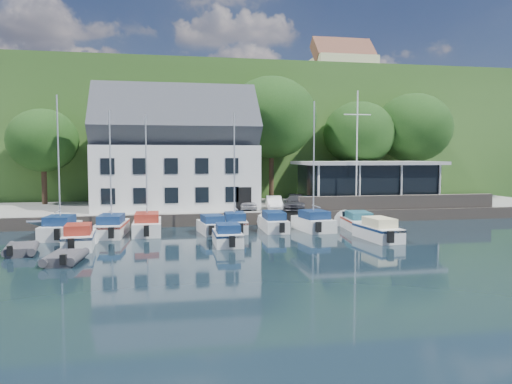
% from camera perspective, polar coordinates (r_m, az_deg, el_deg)
% --- Properties ---
extents(ground, '(180.00, 180.00, 0.00)m').
position_cam_1_polar(ground, '(30.47, 5.29, -6.53)').
color(ground, black).
rests_on(ground, ground).
extents(quay, '(60.00, 13.00, 1.00)m').
position_cam_1_polar(quay, '(47.28, -0.60, -2.06)').
color(quay, gray).
rests_on(quay, ground).
extents(quay_face, '(60.00, 0.30, 1.00)m').
position_cam_1_polar(quay_face, '(40.95, 1.01, -3.04)').
color(quay_face, '#61564D').
rests_on(quay_face, ground).
extents(hillside, '(160.00, 75.00, 16.00)m').
position_cam_1_polar(hillside, '(91.16, -5.60, 5.66)').
color(hillside, '#27481B').
rests_on(hillside, ground).
extents(field_patch, '(50.00, 30.00, 0.30)m').
position_cam_1_polar(field_patch, '(100.64, -1.45, 10.19)').
color(field_patch, '#596432').
rests_on(field_patch, hillside).
extents(farmhouse, '(10.40, 7.00, 8.20)m').
position_cam_1_polar(farmhouse, '(87.46, 9.91, 13.65)').
color(farmhouse, beige).
rests_on(farmhouse, hillside).
extents(harbor_building, '(14.40, 8.20, 8.70)m').
position_cam_1_polar(harbor_building, '(45.27, -9.15, 3.75)').
color(harbor_building, silver).
rests_on(harbor_building, quay).
extents(club_pavilion, '(13.20, 7.20, 4.10)m').
position_cam_1_polar(club_pavilion, '(48.82, 12.53, 1.04)').
color(club_pavilion, black).
rests_on(club_pavilion, quay).
extents(seawall, '(18.00, 0.50, 1.20)m').
position_cam_1_polar(seawall, '(45.19, 15.97, -1.12)').
color(seawall, '#61564D').
rests_on(seawall, quay).
extents(gangway, '(1.20, 6.00, 1.40)m').
position_cam_1_polar(gangway, '(39.04, -22.84, -4.47)').
color(gangway, silver).
rests_on(gangway, ground).
extents(car_silver, '(1.55, 3.59, 1.21)m').
position_cam_1_polar(car_silver, '(43.20, -1.07, -1.19)').
color(car_silver, silver).
rests_on(car_silver, quay).
extents(car_white, '(1.71, 3.70, 1.17)m').
position_cam_1_polar(car_white, '(42.98, 2.07, -1.24)').
color(car_white, silver).
rests_on(car_white, quay).
extents(car_dgrey, '(3.05, 4.67, 1.26)m').
position_cam_1_polar(car_dgrey, '(42.98, 4.52, -1.19)').
color(car_dgrey, '#2F3035').
rests_on(car_dgrey, quay).
extents(car_blue, '(2.22, 3.71, 1.19)m').
position_cam_1_polar(car_blue, '(44.19, 6.12, -1.10)').
color(car_blue, navy).
rests_on(car_blue, quay).
extents(flagpole, '(2.45, 0.20, 10.20)m').
position_cam_1_polar(flagpole, '(44.03, 11.46, 4.69)').
color(flagpole, silver).
rests_on(flagpole, quay).
extents(tree_0, '(6.65, 6.65, 9.09)m').
position_cam_1_polar(tree_0, '(51.69, -23.12, 3.74)').
color(tree_0, black).
rests_on(tree_0, quay).
extents(tree_1, '(7.21, 7.21, 9.85)m').
position_cam_1_polar(tree_1, '(50.73, -14.52, 4.37)').
color(tree_1, black).
rests_on(tree_1, quay).
extents(tree_2, '(7.88, 7.88, 10.77)m').
position_cam_1_polar(tree_2, '(50.63, -6.24, 5.00)').
color(tree_2, black).
rests_on(tree_2, quay).
extents(tree_3, '(9.34, 9.34, 12.76)m').
position_cam_1_polar(tree_3, '(51.73, 1.78, 6.11)').
color(tree_3, black).
rests_on(tree_3, quay).
extents(tree_4, '(7.64, 7.64, 10.45)m').
position_cam_1_polar(tree_4, '(54.98, 11.67, 4.70)').
color(tree_4, black).
rests_on(tree_4, quay).
extents(tree_5, '(8.38, 8.38, 11.46)m').
position_cam_1_polar(tree_5, '(57.76, 17.51, 5.07)').
color(tree_5, black).
rests_on(tree_5, quay).
extents(boat_r1_0, '(2.74, 6.08, 9.47)m').
position_cam_1_polar(boat_r1_0, '(36.60, -21.62, 2.45)').
color(boat_r1_0, silver).
rests_on(boat_r1_0, ground).
extents(boat_r1_1, '(2.57, 6.81, 9.20)m').
position_cam_1_polar(boat_r1_1, '(36.52, -16.30, 2.37)').
color(boat_r1_1, silver).
rests_on(boat_r1_1, ground).
extents(boat_r1_2, '(2.17, 6.65, 9.48)m').
position_cam_1_polar(boat_r1_2, '(36.69, -12.43, 2.66)').
color(boat_r1_2, silver).
rests_on(boat_r1_2, ground).
extents(boat_r1_3, '(2.45, 5.25, 1.37)m').
position_cam_1_polar(boat_r1_3, '(36.52, -5.03, -3.65)').
color(boat_r1_3, silver).
rests_on(boat_r1_3, ground).
extents(boat_r1_4, '(2.22, 5.59, 8.77)m').
position_cam_1_polar(boat_r1_4, '(37.02, -2.49, 2.22)').
color(boat_r1_4, silver).
rests_on(boat_r1_4, ground).
extents(boat_r1_5, '(2.02, 6.57, 1.47)m').
position_cam_1_polar(boat_r1_5, '(37.83, 1.98, -3.29)').
color(boat_r1_5, silver).
rests_on(boat_r1_5, ground).
extents(boat_r1_6, '(2.96, 6.04, 9.39)m').
position_cam_1_polar(boat_r1_6, '(37.68, 6.61, 2.70)').
color(boat_r1_6, silver).
rests_on(boat_r1_6, ground).
extents(boat_r1_7, '(2.71, 6.49, 1.37)m').
position_cam_1_polar(boat_r1_7, '(39.20, 11.50, -3.18)').
color(boat_r1_7, silver).
rests_on(boat_r1_7, ground).
extents(boat_r2_0, '(2.23, 5.28, 1.52)m').
position_cam_1_polar(boat_r2_0, '(32.34, -19.58, -4.77)').
color(boat_r2_0, silver).
rests_on(boat_r2_0, ground).
extents(boat_r2_2, '(1.93, 4.78, 1.38)m').
position_cam_1_polar(boat_r2_2, '(31.74, -3.27, -4.82)').
color(boat_r2_2, silver).
rests_on(boat_r2_2, ground).
extents(boat_r2_4, '(2.36, 6.27, 1.53)m').
position_cam_1_polar(boat_r2_4, '(34.54, 13.74, -4.07)').
color(boat_r2_4, silver).
rests_on(boat_r2_4, ground).
extents(dinghy_0, '(2.29, 3.33, 0.72)m').
position_cam_1_polar(dinghy_0, '(31.91, -25.26, -5.77)').
color(dinghy_0, '#353439').
rests_on(dinghy_0, ground).
extents(dinghy_1, '(2.18, 3.26, 0.72)m').
position_cam_1_polar(dinghy_1, '(28.38, -20.98, -6.86)').
color(dinghy_1, '#353439').
rests_on(dinghy_1, ground).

